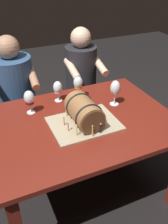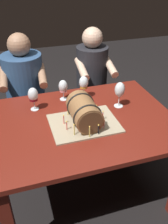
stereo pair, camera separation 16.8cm
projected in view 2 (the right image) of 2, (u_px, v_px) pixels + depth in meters
name	position (u px, v px, depth m)	size (l,w,h in m)	color
ground_plane	(84.00, 188.00, 2.17)	(8.00, 8.00, 0.00)	black
dining_table	(83.00, 131.00, 1.83)	(1.32, 0.98, 0.73)	maroon
barrel_cake	(84.00, 113.00, 1.69)	(0.47, 0.36, 0.20)	tan
wine_glass_amber	(84.00, 83.00, 1.99)	(0.07, 0.07, 0.19)	white
wine_glass_red	(33.00, 95.00, 1.83)	(0.08, 0.08, 0.18)	white
wine_glass_empty	(120.00, 90.00, 1.86)	(0.08, 0.08, 0.20)	white
wine_glass_rose	(63.00, 87.00, 1.97)	(0.07, 0.07, 0.17)	white
person_seated_left	(26.00, 96.00, 2.43)	(0.43, 0.50, 1.17)	#1B2D46
person_seated_right	(92.00, 89.00, 2.62)	(0.36, 0.46, 1.17)	black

